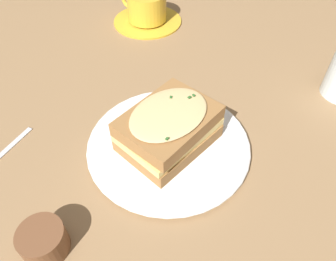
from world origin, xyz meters
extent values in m
plane|color=olive|center=(0.00, 0.00, 0.00)|extent=(2.40, 2.40, 0.00)
cylinder|color=white|center=(-0.03, 0.00, 0.01)|extent=(0.23, 0.23, 0.01)
torus|color=white|center=(-0.03, 0.00, 0.01)|extent=(0.24, 0.24, 0.01)
cube|color=olive|center=(-0.03, 0.00, 0.02)|extent=(0.10, 0.13, 0.02)
cube|color=#E0C16B|center=(-0.03, 0.00, 0.04)|extent=(0.10, 0.14, 0.01)
cube|color=olive|center=(-0.03, 0.00, 0.06)|extent=(0.11, 0.14, 0.02)
ellipsoid|color=#DBBC7F|center=(-0.03, 0.00, 0.07)|extent=(0.09, 0.12, 0.01)
cube|color=#2D6028|center=(-0.03, 0.04, 0.08)|extent=(0.00, 0.01, 0.00)
cube|color=#2D6028|center=(-0.02, 0.05, 0.08)|extent=(0.00, 0.00, 0.00)
cube|color=#2D6028|center=(-0.04, 0.02, 0.08)|extent=(0.01, 0.01, 0.00)
cube|color=#2D6028|center=(0.01, -0.04, 0.08)|extent=(0.00, 0.00, 0.00)
cylinder|color=gold|center=(-0.33, 0.22, 0.00)|extent=(0.15, 0.15, 0.01)
cylinder|color=gold|center=(-0.33, 0.22, 0.04)|extent=(0.09, 0.09, 0.06)
torus|color=gold|center=(-0.38, 0.22, 0.04)|extent=(0.04, 0.01, 0.04)
cube|color=silver|center=(-0.19, -0.18, 0.00)|extent=(0.04, 0.11, 0.00)
cylinder|color=brown|center=(-0.01, -0.21, 0.02)|extent=(0.05, 0.05, 0.04)
camera|label=1|loc=(0.20, -0.22, 0.38)|focal=35.00mm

